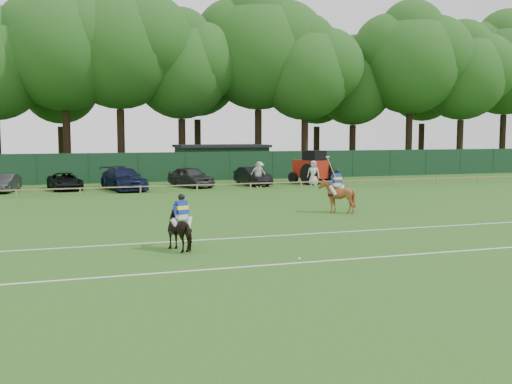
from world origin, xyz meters
name	(u,v)px	position (x,y,z in m)	size (l,w,h in m)	color
ground	(267,232)	(0.00, 0.00, 0.00)	(160.00, 160.00, 0.00)	#1E4C14
horse_dark	(182,230)	(-4.16, -2.69, 0.71)	(0.77, 1.69, 1.43)	black
horse_chestnut	(337,196)	(5.50, 4.67, 0.88)	(1.42, 1.60, 1.76)	brown
sedan_grey	(5,183)	(-11.93, 21.67, 0.62)	(1.32, 3.78, 1.24)	#28292A
suv_black	(65,181)	(-7.93, 22.12, 0.62)	(2.05, 4.44, 1.23)	black
sedan_navy	(124,179)	(-3.86, 20.74, 0.81)	(2.28, 5.60, 1.63)	#111635
hatch_grey	(191,177)	(1.30, 21.53, 0.78)	(1.84, 4.57, 1.56)	#303032
estate_black	(253,176)	(6.29, 21.48, 0.72)	(1.52, 4.37, 1.44)	black
spectator_left	(260,174)	(6.48, 20.33, 0.95)	(1.23, 0.71, 1.91)	silver
spectator_mid	(258,174)	(6.10, 19.57, 0.99)	(1.15, 0.48, 1.97)	silver
spectator_right	(313,173)	(10.77, 19.75, 0.98)	(0.96, 0.62, 1.96)	silver
rider_dark	(182,212)	(-4.16, -2.70, 1.38)	(0.91, 0.56, 1.41)	silver
rider_chestnut	(337,181)	(5.50, 4.66, 1.66)	(0.94, 0.56, 2.05)	silver
polo_ball	(299,259)	(-0.81, -5.60, 0.04)	(0.09, 0.09, 0.09)	silver
pitch_lines	(298,247)	(0.00, -3.50, 0.01)	(60.00, 5.10, 0.01)	silver
pitch_rail	(183,185)	(0.00, 18.00, 0.45)	(62.10, 0.10, 0.50)	#997F5B
perimeter_fence	(162,167)	(0.00, 27.00, 1.25)	(92.08, 0.08, 2.50)	#14351E
utility_shed	(222,161)	(6.00, 30.00, 1.54)	(8.40, 4.40, 3.04)	#14331E
tree_row	(169,175)	(2.00, 35.00, 0.00)	(96.00, 12.00, 21.00)	#26561C
tractor	(312,168)	(11.32, 21.34, 1.28)	(3.16, 3.78, 2.72)	#9B1D0E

